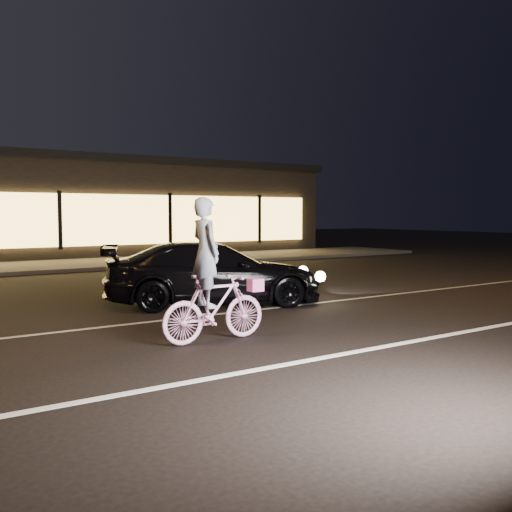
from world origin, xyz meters
TOP-DOWN VIEW (x-y plane):
  - ground at (0.00, 0.00)m, footprint 90.00×90.00m
  - lane_stripe_near at (0.00, -1.50)m, footprint 60.00×0.12m
  - lane_stripe_far at (0.00, 2.00)m, footprint 60.00×0.10m
  - sidewalk at (0.00, 13.00)m, footprint 30.00×4.00m
  - storefront at (0.00, 18.97)m, footprint 25.40×8.42m
  - cyclist at (-1.74, 0.09)m, footprint 1.65×0.57m
  - sedan at (-0.06, 3.05)m, footprint 4.72×3.23m

SIDE VIEW (x-z plane):
  - ground at x=0.00m, z-range 0.00..0.00m
  - lane_stripe_near at x=0.00m, z-range 0.00..0.01m
  - lane_stripe_far at x=0.00m, z-range 0.00..0.01m
  - sidewalk at x=0.00m, z-range 0.00..0.12m
  - sedan at x=-0.06m, z-range 0.00..1.27m
  - cyclist at x=-1.74m, z-range -0.30..1.77m
  - storefront at x=0.00m, z-range 0.05..4.25m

